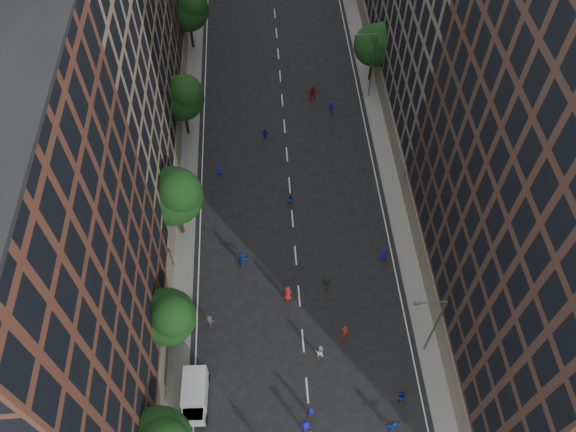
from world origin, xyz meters
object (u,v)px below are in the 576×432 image
object	(u,v)px
streetlamp_near	(433,324)
streetlamp_far	(371,62)
skater_1	(310,411)
skater_2	(401,397)
cargo_van	(195,395)

from	to	relation	value
streetlamp_near	streetlamp_far	bearing A→B (deg)	90.00
skater_1	skater_2	bearing A→B (deg)	-166.78
skater_1	skater_2	world-z (taller)	skater_1
streetlamp_near	skater_2	bearing A→B (deg)	-122.72
cargo_van	skater_1	xyz separation A→B (m)	(9.37, -1.84, -0.38)
skater_2	streetlamp_far	bearing A→B (deg)	-110.58
streetlamp_far	skater_1	xyz separation A→B (m)	(-10.30, -38.02, -4.32)
streetlamp_near	streetlamp_far	distance (m)	33.00
streetlamp_far	skater_2	size ratio (longest dim) A/B	5.70
skater_1	skater_2	size ratio (longest dim) A/B	1.07
streetlamp_near	streetlamp_far	xyz separation A→B (m)	(0.00, 33.00, 0.00)
cargo_van	skater_2	xyz separation A→B (m)	(16.90, -1.11, -0.43)
skater_1	cargo_van	bearing A→B (deg)	-3.40
streetlamp_far	skater_1	world-z (taller)	streetlamp_far
streetlamp_near	skater_1	distance (m)	12.24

